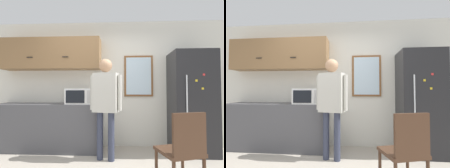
# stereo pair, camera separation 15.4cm
# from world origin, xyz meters

# --- Properties ---
(back_wall) EXTENTS (6.00, 0.06, 2.70)m
(back_wall) POSITION_xyz_m (0.00, 1.78, 1.35)
(back_wall) COLOR silver
(back_wall) RESTS_ON ground_plane
(counter) EXTENTS (2.10, 0.61, 0.92)m
(counter) POSITION_xyz_m (-1.15, 1.45, 0.46)
(counter) COLOR #4C4C51
(counter) RESTS_ON ground_plane
(upper_cabinets) EXTENTS (2.10, 0.39, 0.65)m
(upper_cabinets) POSITION_xyz_m (-1.15, 1.57, 1.96)
(upper_cabinets) COLOR olive
(microwave) EXTENTS (0.50, 0.42, 0.30)m
(microwave) POSITION_xyz_m (-0.48, 1.36, 1.07)
(microwave) COLOR white
(microwave) RESTS_ON counter
(person) EXTENTS (0.56, 0.32, 1.74)m
(person) POSITION_xyz_m (0.07, 0.97, 1.06)
(person) COLOR #33384C
(person) RESTS_ON ground_plane
(refrigerator) EXTENTS (0.76, 0.71, 1.93)m
(refrigerator) POSITION_xyz_m (1.68, 1.41, 0.97)
(refrigerator) COLOR #232326
(refrigerator) RESTS_ON ground_plane
(chair) EXTENTS (0.56, 0.56, 0.94)m
(chair) POSITION_xyz_m (1.05, 0.06, 0.52)
(chair) COLOR #472D1E
(chair) RESTS_ON ground_plane
(window) EXTENTS (0.61, 0.05, 0.88)m
(window) POSITION_xyz_m (0.71, 1.74, 1.50)
(window) COLOR brown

